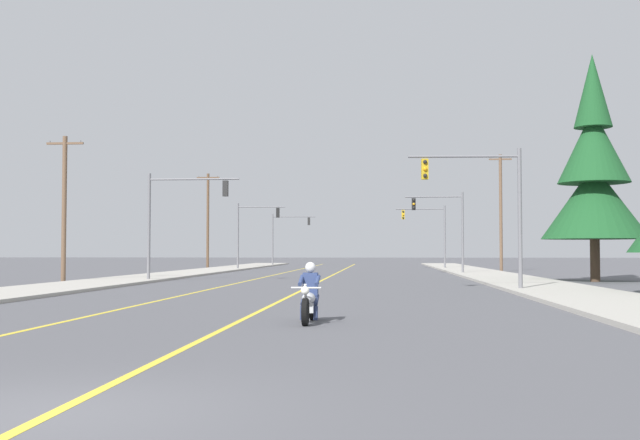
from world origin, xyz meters
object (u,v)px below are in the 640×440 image
traffic_signal_mid_left (251,226)px  traffic_signal_far_right (431,227)px  traffic_signal_mid_right (446,220)px  utility_pole_left_near (64,205)px  utility_pole_right_far (501,211)px  utility_pole_left_far (208,219)px  motorcycle_with_rider (309,298)px  traffic_signal_near_right (487,196)px  conifer_tree_right_verge_far (594,177)px  traffic_signal_near_left (175,209)px  traffic_signal_far_left (285,231)px

traffic_signal_mid_left → traffic_signal_far_right: size_ratio=1.00×
traffic_signal_mid_right → utility_pole_left_near: size_ratio=0.76×
utility_pole_right_far → utility_pole_left_far: bearing=160.5°
motorcycle_with_rider → utility_pole_left_near: size_ratio=0.27×
motorcycle_with_rider → utility_pole_left_near: (-15.82, 22.80, 3.68)m
traffic_signal_far_right → motorcycle_with_rider: bearing=-96.6°
traffic_signal_mid_left → utility_pole_left_far: (-5.09, 4.25, 0.87)m
traffic_signal_near_right → utility_pole_left_far: size_ratio=0.66×
motorcycle_with_rider → utility_pole_right_far: size_ratio=0.22×
traffic_signal_mid_right → conifer_tree_right_verge_far: (7.16, -13.97, 1.89)m
traffic_signal_far_right → utility_pole_left_near: (-22.37, -34.11, 0.17)m
traffic_signal_far_right → traffic_signal_near_left: bearing=-117.2°
motorcycle_with_rider → traffic_signal_mid_left: bearing=101.2°
conifer_tree_right_verge_far → utility_pole_right_far: bearing=95.6°
traffic_signal_far_right → utility_pole_right_far: 11.41m
utility_pole_right_far → conifer_tree_right_verge_far: conifer_tree_right_verge_far is taller
traffic_signal_mid_left → utility_pole_right_far: utility_pole_right_far is taller
utility_pole_right_far → utility_pole_left_far: size_ratio=1.04×
motorcycle_with_rider → traffic_signal_mid_left: size_ratio=0.35×
utility_pole_left_far → traffic_signal_near_right: bearing=-62.2°
traffic_signal_far_left → utility_pole_right_far: utility_pole_right_far is taller
traffic_signal_far_left → utility_pole_left_near: size_ratio=0.76×
utility_pole_right_far → utility_pole_left_far: 28.82m
motorcycle_with_rider → traffic_signal_near_left: bearing=112.2°
traffic_signal_mid_left → utility_pole_right_far: size_ratio=0.63×
traffic_signal_far_left → conifer_tree_right_verge_far: 52.16m
traffic_signal_mid_right → utility_pole_left_near: utility_pole_left_near is taller
traffic_signal_near_right → utility_pole_left_near: 23.43m
traffic_signal_mid_left → conifer_tree_right_verge_far: bearing=-47.3°
traffic_signal_near_left → traffic_signal_mid_left: 27.58m
traffic_signal_far_right → utility_pole_left_far: (-21.95, -0.47, 0.85)m
traffic_signal_mid_left → utility_pole_left_far: size_ratio=0.66×
traffic_signal_far_right → traffic_signal_far_left: (-16.25, 15.65, 0.02)m
traffic_signal_near_right → traffic_signal_far_right: bearing=89.7°
motorcycle_with_rider → traffic_signal_far_left: traffic_signal_far_left is taller
motorcycle_with_rider → utility_pole_left_near: bearing=124.8°
motorcycle_with_rider → conifer_tree_right_verge_far: (13.80, 26.03, 5.37)m
traffic_signal_mid_right → conifer_tree_right_verge_far: conifer_tree_right_verge_far is taller
traffic_signal_near_left → traffic_signal_far_left: same height
motorcycle_with_rider → conifer_tree_right_verge_far: size_ratio=0.17×
traffic_signal_far_right → conifer_tree_right_verge_far: 31.77m
traffic_signal_near_right → utility_pole_right_far: utility_pole_right_far is taller
motorcycle_with_rider → traffic_signal_far_left: 73.29m
utility_pole_left_near → conifer_tree_right_verge_far: conifer_tree_right_verge_far is taller
motorcycle_with_rider → traffic_signal_near_left: (-10.02, 24.61, 3.54)m
traffic_signal_near_right → traffic_signal_mid_right: (0.30, 24.80, -0.03)m
conifer_tree_right_verge_far → traffic_signal_near_right: bearing=-124.6°
traffic_signal_near_left → conifer_tree_right_verge_far: bearing=3.4°
traffic_signal_far_left → traffic_signal_mid_left: bearing=-91.7°
conifer_tree_right_verge_far → utility_pole_left_near: bearing=-173.8°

